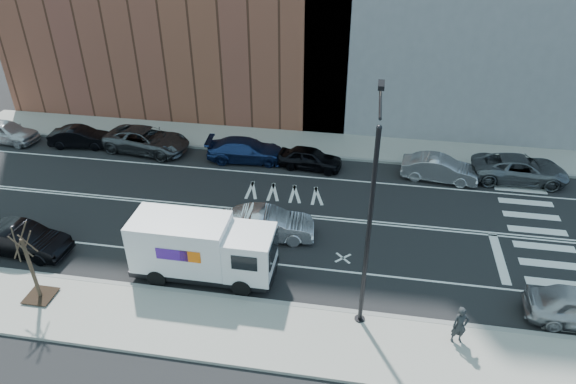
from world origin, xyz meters
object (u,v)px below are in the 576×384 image
(far_parked_a, at_px, (6,131))
(far_parked_b, at_px, (81,137))
(fedex_van, at_px, (202,248))
(driving_sedan, at_px, (267,224))
(pedestrian, at_px, (460,325))

(far_parked_a, height_order, far_parked_b, far_parked_a)
(fedex_van, distance_m, driving_sedan, 4.19)
(far_parked_a, distance_m, pedestrian, 32.25)
(far_parked_a, bearing_deg, driving_sedan, -105.69)
(far_parked_a, relative_size, driving_sedan, 0.94)
(driving_sedan, xyz_separation_m, pedestrian, (8.91, -5.75, 0.22))
(far_parked_a, height_order, driving_sedan, driving_sedan)
(far_parked_a, xyz_separation_m, pedestrian, (29.18, -13.72, 0.24))
(fedex_van, xyz_separation_m, driving_sedan, (2.31, 3.41, -0.79))
(fedex_van, height_order, driving_sedan, fedex_van)
(far_parked_b, relative_size, driving_sedan, 0.87)
(driving_sedan, bearing_deg, far_parked_b, 54.00)
(driving_sedan, bearing_deg, far_parked_a, 61.43)
(far_parked_b, bearing_deg, far_parked_a, 85.99)
(pedestrian, bearing_deg, far_parked_b, 135.66)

